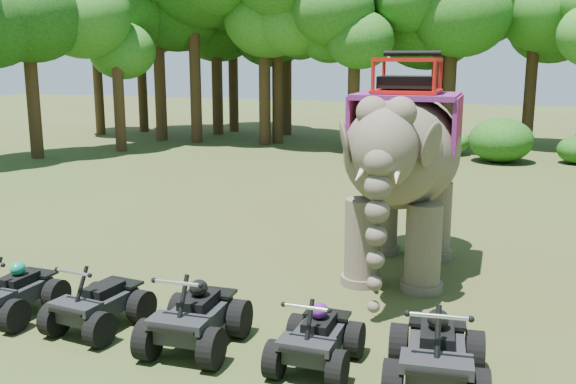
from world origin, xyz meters
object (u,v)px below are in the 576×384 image
at_px(atv_0, 13,284).
at_px(elephant, 404,164).
at_px(atv_1, 98,295).
at_px(atv_3, 317,330).
at_px(atv_2, 195,308).
at_px(atv_4, 437,343).

bearing_deg(atv_0, elephant, 40.07).
height_order(atv_0, atv_1, atv_1).
distance_m(atv_1, atv_3, 3.76).
bearing_deg(atv_2, atv_0, 176.55).
height_order(elephant, atv_1, elephant).
relative_size(atv_2, atv_4, 0.96).
xyz_separation_m(atv_1, atv_4, (5.46, -0.10, 0.08)).
xyz_separation_m(atv_3, atv_4, (1.70, -0.07, 0.10)).
bearing_deg(atv_0, atv_4, 0.05).
bearing_deg(atv_2, elephant, 61.27).
bearing_deg(atv_2, atv_1, 174.40).
relative_size(atv_0, atv_2, 0.90).
xyz_separation_m(elephant, atv_4, (1.37, -4.84, -1.58)).
distance_m(elephant, atv_3, 5.06).
relative_size(elephant, atv_1, 3.38).
distance_m(elephant, atv_2, 5.55).
xyz_separation_m(atv_0, atv_1, (1.69, 0.07, 0.01)).
height_order(atv_0, atv_3, atv_0).
relative_size(atv_0, atv_4, 0.87).
bearing_deg(atv_3, atv_1, 178.82).
bearing_deg(atv_3, atv_4, -3.17).
height_order(atv_1, atv_4, atv_4).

